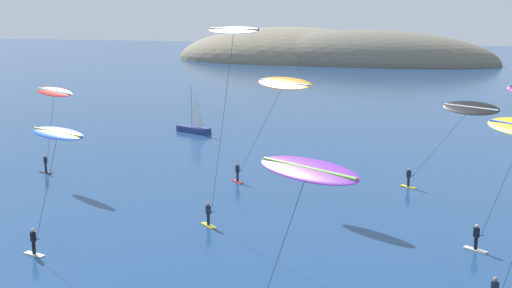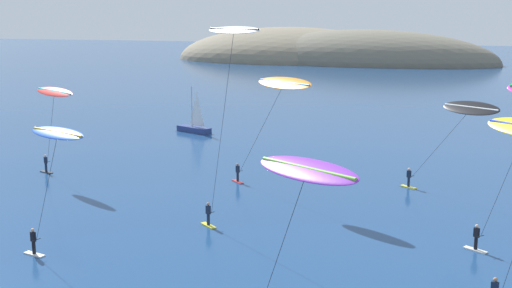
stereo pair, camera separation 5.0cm
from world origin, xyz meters
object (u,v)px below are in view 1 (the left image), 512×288
at_px(kitesurfer_red, 53,98).
at_px(sailboat_near, 192,127).
at_px(kitesurfer_purple, 301,188).
at_px(kitesurfer_orange, 281,89).
at_px(kitesurfer_black, 465,114).
at_px(kitesurfer_blue, 55,146).
at_px(kitesurfer_white, 231,51).

bearing_deg(kitesurfer_red, sailboat_near, 84.42).
height_order(kitesurfer_red, kitesurfer_purple, kitesurfer_purple).
relative_size(sailboat_near, kitesurfer_orange, 0.60).
bearing_deg(kitesurfer_black, kitesurfer_purple, -101.19).
relative_size(kitesurfer_blue, kitesurfer_white, 0.60).
height_order(sailboat_near, kitesurfer_blue, kitesurfer_blue).
bearing_deg(kitesurfer_white, kitesurfer_blue, -133.11).
height_order(kitesurfer_orange, kitesurfer_red, kitesurfer_orange).
bearing_deg(sailboat_near, kitesurfer_white, -62.33).
distance_m(kitesurfer_purple, kitesurfer_white, 18.53).
distance_m(kitesurfer_blue, kitesurfer_white, 12.25).
bearing_deg(kitesurfer_purple, kitesurfer_blue, 154.49).
distance_m(sailboat_near, kitesurfer_orange, 31.34).
relative_size(kitesurfer_red, kitesurfer_purple, 0.88).
distance_m(sailboat_near, kitesurfer_purple, 57.02).
height_order(kitesurfer_red, kitesurfer_black, kitesurfer_red).
distance_m(kitesurfer_red, kitesurfer_white, 22.92).
distance_m(kitesurfer_orange, kitesurfer_purple, 27.08).
bearing_deg(kitesurfer_orange, kitesurfer_white, -92.67).
bearing_deg(kitesurfer_red, kitesurfer_black, 6.13).
bearing_deg(kitesurfer_white, kitesurfer_orange, 87.33).
relative_size(kitesurfer_orange, kitesurfer_white, 0.70).
height_order(kitesurfer_blue, kitesurfer_red, kitesurfer_blue).
distance_m(kitesurfer_orange, kitesurfer_blue, 19.86).
relative_size(kitesurfer_blue, kitesurfer_purple, 0.89).
relative_size(kitesurfer_black, kitesurfer_white, 0.57).
distance_m(kitesurfer_black, kitesurfer_purple, 29.76).
bearing_deg(kitesurfer_orange, kitesurfer_blue, -114.14).
bearing_deg(kitesurfer_purple, kitesurfer_black, 78.81).
relative_size(kitesurfer_blue, kitesurfer_red, 1.01).
distance_m(kitesurfer_red, kitesurfer_purple, 38.47).
distance_m(kitesurfer_blue, kitesurfer_red, 21.73).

